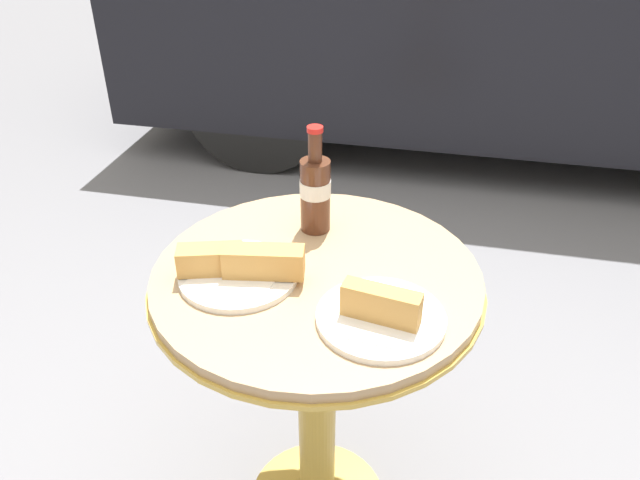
% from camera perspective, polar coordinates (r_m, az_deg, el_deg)
% --- Properties ---
extents(bistro_table, '(0.63, 0.63, 0.70)m').
position_cam_1_polar(bistro_table, '(1.27, -0.30, -9.35)').
color(bistro_table, gold).
rests_on(bistro_table, ground_plane).
extents(cola_bottle_left, '(0.06, 0.06, 0.22)m').
position_cam_1_polar(cola_bottle_left, '(1.24, -0.43, 4.53)').
color(cola_bottle_left, '#4C2819').
rests_on(cola_bottle_left, bistro_table).
extents(lunch_plate_near, '(0.24, 0.22, 0.07)m').
position_cam_1_polar(lunch_plate_near, '(1.14, -7.36, -2.51)').
color(lunch_plate_near, white).
rests_on(lunch_plate_near, bistro_table).
extents(lunch_plate_far, '(0.22, 0.22, 0.07)m').
position_cam_1_polar(lunch_plate_far, '(1.04, 5.58, -6.72)').
color(lunch_plate_far, white).
rests_on(lunch_plate_far, bistro_table).
extents(parked_car, '(3.84, 1.78, 1.44)m').
position_cam_1_polar(parked_car, '(3.59, 17.32, 20.14)').
color(parked_car, black).
rests_on(parked_car, ground_plane).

